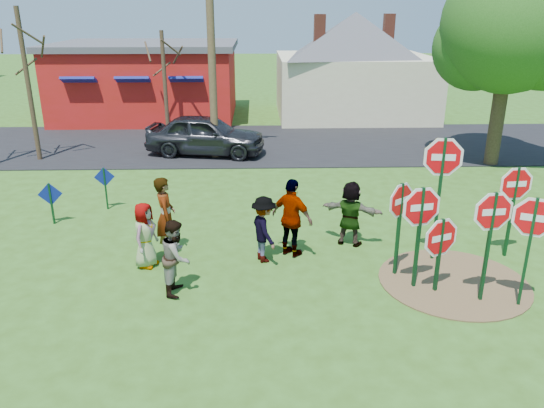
{
  "coord_description": "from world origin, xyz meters",
  "views": [
    {
      "loc": [
        0.26,
        -11.08,
        5.6
      ],
      "look_at": [
        0.62,
        1.14,
        1.06
      ],
      "focal_mm": 35.0,
      "sensor_mm": 36.0,
      "label": 1
    }
  ],
  "objects_px": {
    "stop_sign_a": "(420,216)",
    "person_a": "(145,235)",
    "stop_sign_c": "(492,223)",
    "utility_pole": "(211,26)",
    "leafy_tree": "(513,32)",
    "stop_sign_b": "(442,168)",
    "person_b": "(166,216)",
    "stop_sign_d": "(515,190)",
    "suv": "(206,135)"
  },
  "relations": [
    {
      "from": "stop_sign_a",
      "to": "suv",
      "type": "bearing_deg",
      "value": 103.31
    },
    {
      "from": "stop_sign_a",
      "to": "person_b",
      "type": "relative_size",
      "value": 1.24
    },
    {
      "from": "stop_sign_c",
      "to": "person_b",
      "type": "relative_size",
      "value": 1.28
    },
    {
      "from": "utility_pole",
      "to": "stop_sign_b",
      "type": "bearing_deg",
      "value": -58.03
    },
    {
      "from": "person_a",
      "to": "stop_sign_b",
      "type": "bearing_deg",
      "value": -70.03
    },
    {
      "from": "stop_sign_a",
      "to": "person_b",
      "type": "xyz_separation_m",
      "value": [
        -5.49,
        1.82,
        -0.67
      ]
    },
    {
      "from": "utility_pole",
      "to": "leafy_tree",
      "type": "relative_size",
      "value": 1.27
    },
    {
      "from": "stop_sign_b",
      "to": "person_b",
      "type": "distance_m",
      "value": 6.45
    },
    {
      "from": "stop_sign_a",
      "to": "person_a",
      "type": "distance_m",
      "value": 6.04
    },
    {
      "from": "stop_sign_a",
      "to": "person_a",
      "type": "height_order",
      "value": "stop_sign_a"
    },
    {
      "from": "stop_sign_b",
      "to": "leafy_tree",
      "type": "distance_m",
      "value": 9.67
    },
    {
      "from": "person_b",
      "to": "leafy_tree",
      "type": "distance_m",
      "value": 13.97
    },
    {
      "from": "stop_sign_a",
      "to": "stop_sign_b",
      "type": "bearing_deg",
      "value": 45.54
    },
    {
      "from": "person_a",
      "to": "suv",
      "type": "distance_m",
      "value": 9.79
    },
    {
      "from": "stop_sign_a",
      "to": "leafy_tree",
      "type": "xyz_separation_m",
      "value": [
        5.7,
        9.26,
        3.16
      ]
    },
    {
      "from": "stop_sign_a",
      "to": "stop_sign_d",
      "type": "height_order",
      "value": "stop_sign_a"
    },
    {
      "from": "person_a",
      "to": "leafy_tree",
      "type": "xyz_separation_m",
      "value": [
        11.56,
        8.09,
        4.03
      ]
    },
    {
      "from": "stop_sign_d",
      "to": "person_b",
      "type": "bearing_deg",
      "value": 171.18
    },
    {
      "from": "stop_sign_b",
      "to": "utility_pole",
      "type": "bearing_deg",
      "value": 128.08
    },
    {
      "from": "stop_sign_b",
      "to": "stop_sign_c",
      "type": "bearing_deg",
      "value": -72.4
    },
    {
      "from": "suv",
      "to": "person_a",
      "type": "bearing_deg",
      "value": -172.92
    },
    {
      "from": "stop_sign_c",
      "to": "person_a",
      "type": "distance_m",
      "value": 7.34
    },
    {
      "from": "stop_sign_b",
      "to": "stop_sign_a",
      "type": "bearing_deg",
      "value": -115.63
    },
    {
      "from": "person_a",
      "to": "stop_sign_a",
      "type": "bearing_deg",
      "value": -82.55
    },
    {
      "from": "stop_sign_b",
      "to": "stop_sign_d",
      "type": "bearing_deg",
      "value": 10.31
    },
    {
      "from": "person_b",
      "to": "utility_pole",
      "type": "relative_size",
      "value": 0.2
    },
    {
      "from": "stop_sign_c",
      "to": "suv",
      "type": "xyz_separation_m",
      "value": [
        -6.55,
        11.54,
        -0.88
      ]
    },
    {
      "from": "stop_sign_a",
      "to": "stop_sign_c",
      "type": "height_order",
      "value": "stop_sign_c"
    },
    {
      "from": "suv",
      "to": "utility_pole",
      "type": "relative_size",
      "value": 0.5
    },
    {
      "from": "leafy_tree",
      "to": "stop_sign_b",
      "type": "bearing_deg",
      "value": -121.58
    },
    {
      "from": "person_a",
      "to": "leafy_tree",
      "type": "bearing_deg",
      "value": -36.3
    },
    {
      "from": "person_a",
      "to": "person_b",
      "type": "distance_m",
      "value": 0.77
    },
    {
      "from": "suv",
      "to": "person_b",
      "type": "bearing_deg",
      "value": -170.79
    },
    {
      "from": "stop_sign_a",
      "to": "suv",
      "type": "relative_size",
      "value": 0.51
    },
    {
      "from": "stop_sign_d",
      "to": "leafy_tree",
      "type": "height_order",
      "value": "leafy_tree"
    },
    {
      "from": "person_a",
      "to": "stop_sign_d",
      "type": "bearing_deg",
      "value": -69.4
    },
    {
      "from": "stop_sign_b",
      "to": "stop_sign_c",
      "type": "xyz_separation_m",
      "value": [
        0.39,
        -1.91,
        -0.52
      ]
    },
    {
      "from": "stop_sign_b",
      "to": "utility_pole",
      "type": "xyz_separation_m",
      "value": [
        -5.76,
        9.24,
        2.73
      ]
    },
    {
      "from": "stop_sign_a",
      "to": "leafy_tree",
      "type": "height_order",
      "value": "leafy_tree"
    },
    {
      "from": "stop_sign_a",
      "to": "stop_sign_d",
      "type": "relative_size",
      "value": 1.02
    },
    {
      "from": "stop_sign_b",
      "to": "person_b",
      "type": "bearing_deg",
      "value": -178.45
    },
    {
      "from": "stop_sign_d",
      "to": "person_b",
      "type": "height_order",
      "value": "stop_sign_d"
    },
    {
      "from": "stop_sign_a",
      "to": "stop_sign_c",
      "type": "xyz_separation_m",
      "value": [
        1.2,
        -0.6,
        0.08
      ]
    },
    {
      "from": "stop_sign_c",
      "to": "person_b",
      "type": "bearing_deg",
      "value": 153.89
    },
    {
      "from": "person_b",
      "to": "stop_sign_c",
      "type": "bearing_deg",
      "value": -119.99
    },
    {
      "from": "utility_pole",
      "to": "leafy_tree",
      "type": "bearing_deg",
      "value": -6.93
    },
    {
      "from": "stop_sign_d",
      "to": "suv",
      "type": "bearing_deg",
      "value": 123.78
    },
    {
      "from": "stop_sign_a",
      "to": "utility_pole",
      "type": "xyz_separation_m",
      "value": [
        -4.95,
        10.55,
        3.34
      ]
    },
    {
      "from": "stop_sign_c",
      "to": "utility_pole",
      "type": "bearing_deg",
      "value": 112.63
    },
    {
      "from": "stop_sign_d",
      "to": "suv",
      "type": "height_order",
      "value": "stop_sign_d"
    }
  ]
}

